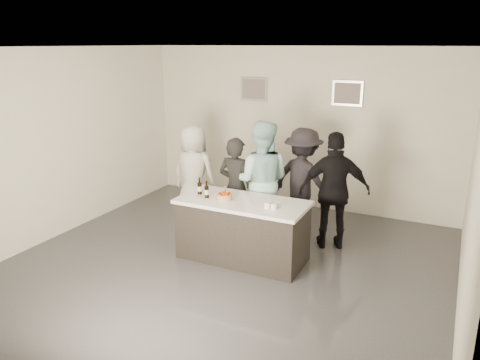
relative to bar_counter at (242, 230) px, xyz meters
The scene contains 19 objects.
floor 0.58m from the bar_counter, 108.04° to the right, with size 6.00×6.00×0.00m, color #3D3D42.
ceiling 2.58m from the bar_counter, 108.04° to the right, with size 6.00×6.00×0.00m, color white.
wall_back 2.85m from the bar_counter, 92.44° to the left, with size 6.00×0.04×3.00m, color silver.
wall_front 3.51m from the bar_counter, 91.94° to the right, with size 6.00×0.04×3.00m, color silver.
wall_left 3.30m from the bar_counter, behind, with size 0.04×6.00×3.00m, color silver.
wall_right 3.09m from the bar_counter, ahead, with size 0.04×6.00×3.00m, color silver.
picture_left 3.31m from the bar_counter, 111.12° to the left, with size 0.54×0.04×0.44m, color #B2B2B7.
picture_right 3.25m from the bar_counter, 73.30° to the left, with size 0.54×0.04×0.44m, color #B2B2B7.
bar_counter is the anchor object (origin of this frame).
cake 0.55m from the bar_counter, 162.40° to the right, with size 0.22×0.22×0.07m, color orange.
beer_bottle_a 0.91m from the bar_counter, behind, with size 0.07×0.07×0.26m, color black.
beer_bottle_b 0.79m from the bar_counter, 168.92° to the right, with size 0.07×0.07×0.26m, color black.
tumbler_cluster 0.69m from the bar_counter, ahead, with size 0.19×0.19×0.08m, color #BF7F12.
candles 0.59m from the bar_counter, 126.80° to the right, with size 0.24×0.08×0.01m, color pink.
person_main_black 0.93m from the bar_counter, 122.76° to the left, with size 0.60×0.39×1.65m, color black.
person_main_blue 1.00m from the bar_counter, 95.32° to the left, with size 0.93×0.73×1.92m, color #B4E9EC.
person_guest_left 1.84m from the bar_counter, 143.97° to the left, with size 0.84×0.54×1.71m, color silver.
person_guest_right 1.53m from the bar_counter, 43.22° to the left, with size 1.06×0.44×1.81m, color black.
person_guest_back 1.58m from the bar_counter, 74.62° to the left, with size 1.12×0.65×1.74m, color black.
Camera 1 is at (2.82, -5.32, 3.05)m, focal length 35.00 mm.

